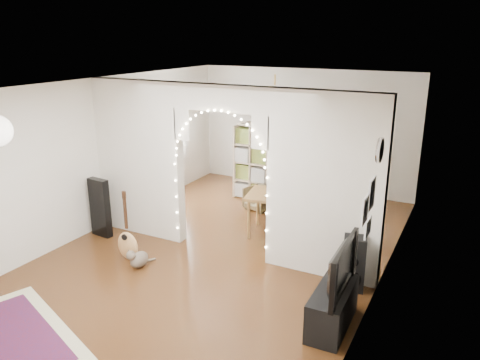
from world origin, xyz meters
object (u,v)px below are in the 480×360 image
at_px(dining_chair_left, 287,210).
at_px(dining_chair_right, 260,199).
at_px(acoustic_guitar, 127,235).
at_px(floor_speaker, 354,264).
at_px(dining_table, 282,199).
at_px(media_console, 332,308).
at_px(bookcase, 270,164).

height_order(dining_chair_left, dining_chair_right, dining_chair_right).
height_order(acoustic_guitar, floor_speaker, acoustic_guitar).
relative_size(acoustic_guitar, dining_chair_left, 2.04).
xyz_separation_m(acoustic_guitar, dining_table, (1.79, 1.99, 0.26)).
bearing_deg(acoustic_guitar, media_console, -7.85).
bearing_deg(acoustic_guitar, floor_speaker, 8.69).
bearing_deg(dining_chair_left, acoustic_guitar, -118.84).
xyz_separation_m(media_console, dining_chair_left, (-1.75, 2.91, -0.03)).
distance_m(floor_speaker, dining_chair_left, 2.61).
bearing_deg(dining_chair_right, dining_table, -31.72).
bearing_deg(acoustic_guitar, dining_table, 44.58).
distance_m(acoustic_guitar, dining_table, 2.69).
bearing_deg(acoustic_guitar, dining_chair_left, 55.08).
relative_size(dining_table, dining_chair_right, 2.58).
distance_m(media_console, dining_chair_right, 4.04).
relative_size(acoustic_guitar, dining_chair_right, 1.87).
xyz_separation_m(acoustic_guitar, dining_chair_right, (0.91, 2.95, -0.19)).
bearing_deg(dining_chair_right, dining_chair_left, -6.54).
height_order(media_console, dining_chair_left, media_console).
xyz_separation_m(floor_speaker, dining_chair_left, (-1.75, 1.93, -0.18)).
relative_size(dining_chair_left, dining_chair_right, 0.91).
relative_size(dining_table, dining_chair_left, 2.82).
height_order(floor_speaker, media_console, floor_speaker).
distance_m(floor_speaker, media_console, 1.00).
bearing_deg(media_console, floor_speaker, 88.70).
height_order(bookcase, dining_chair_left, bookcase).
bearing_deg(dining_chair_left, media_console, -56.40).
bearing_deg(bookcase, acoustic_guitar, -87.40).
bearing_deg(dining_chair_left, floor_speaker, -45.13).
bearing_deg(bookcase, dining_chair_left, -32.84).
distance_m(media_console, dining_chair_left, 3.40).
distance_m(media_console, bookcase, 4.57).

